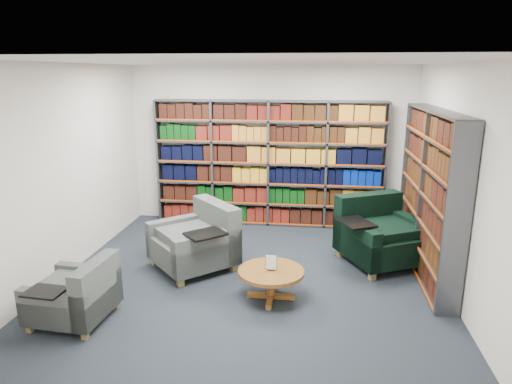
# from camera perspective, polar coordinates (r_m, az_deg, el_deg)

# --- Properties ---
(room_shell) EXTENTS (5.02, 5.02, 2.82)m
(room_shell) POSITION_cam_1_polar(r_m,az_deg,el_deg) (5.73, -0.78, 1.86)
(room_shell) COLOR #1B222B
(room_shell) RESTS_ON ground
(bookshelf_back) EXTENTS (4.00, 0.28, 2.20)m
(bookshelf_back) POSITION_cam_1_polar(r_m,az_deg,el_deg) (8.06, 1.61, 3.48)
(bookshelf_back) COLOR #47494F
(bookshelf_back) RESTS_ON ground
(bookshelf_right) EXTENTS (0.28, 2.50, 2.20)m
(bookshelf_right) POSITION_cam_1_polar(r_m,az_deg,el_deg) (6.51, 20.89, -0.28)
(bookshelf_right) COLOR #47494F
(bookshelf_right) RESTS_ON ground
(chair_teal_left) EXTENTS (1.40, 1.40, 0.90)m
(chair_teal_left) POSITION_cam_1_polar(r_m,az_deg,el_deg) (6.49, -7.09, -6.24)
(chair_teal_left) COLOR #091C39
(chair_teal_left) RESTS_ON ground
(chair_green_right) EXTENTS (1.40, 1.39, 0.94)m
(chair_green_right) POSITION_cam_1_polar(r_m,az_deg,el_deg) (6.87, 15.02, -5.33)
(chair_green_right) COLOR black
(chair_green_right) RESTS_ON ground
(chair_teal_front) EXTENTS (0.84, 0.96, 0.72)m
(chair_teal_front) POSITION_cam_1_polar(r_m,az_deg,el_deg) (5.50, -21.28, -12.09)
(chair_teal_front) COLOR #091C39
(chair_teal_front) RESTS_ON ground
(coffee_table) EXTENTS (0.80, 0.80, 0.56)m
(coffee_table) POSITION_cam_1_polar(r_m,az_deg,el_deg) (5.59, 1.89, -10.44)
(coffee_table) COLOR olive
(coffee_table) RESTS_ON ground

